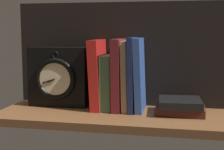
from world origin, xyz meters
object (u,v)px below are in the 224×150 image
at_px(book_red_requiem, 98,74).
at_px(framed_clock, 58,77).
at_px(book_tan_shortstories, 126,76).
at_px(book_stack_side, 180,106).
at_px(book_green_romantic, 109,82).
at_px(book_navy_bierce, 133,74).
at_px(book_maroon_dawkins, 119,75).
at_px(book_blue_modern, 139,75).

relative_size(book_red_requiem, framed_clock, 1.13).
bearing_deg(book_tan_shortstories, book_stack_side, -8.06).
bearing_deg(book_green_romantic, book_navy_bierce, 0.00).
bearing_deg(framed_clock, book_tan_shortstories, -0.09).
height_order(book_tan_shortstories, framed_clock, book_tan_shortstories).
xyz_separation_m(book_maroon_dawkins, book_tan_shortstories, (0.03, 0.00, -0.00)).
relative_size(book_blue_modern, book_stack_side, 1.53).
distance_m(book_blue_modern, framed_clock, 0.29).
distance_m(book_green_romantic, book_stack_side, 0.25).
distance_m(book_red_requiem, book_navy_bierce, 0.12).
relative_size(book_navy_bierce, book_blue_modern, 1.01).
xyz_separation_m(book_blue_modern, framed_clock, (-0.28, 0.00, -0.02)).
distance_m(book_green_romantic, book_tan_shortstories, 0.07).
relative_size(book_maroon_dawkins, book_blue_modern, 0.99).
height_order(book_green_romantic, book_tan_shortstories, book_tan_shortstories).
xyz_separation_m(book_maroon_dawkins, framed_clock, (-0.22, 0.00, -0.02)).
bearing_deg(book_stack_side, book_maroon_dawkins, 172.97).
xyz_separation_m(book_red_requiem, book_stack_side, (0.27, -0.03, -0.09)).
distance_m(book_maroon_dawkins, framed_clock, 0.22).
height_order(book_red_requiem, book_green_romantic, book_red_requiem).
xyz_separation_m(book_red_requiem, framed_clock, (-0.14, 0.00, -0.01)).
bearing_deg(book_stack_side, book_navy_bierce, 170.87).
height_order(book_blue_modern, book_stack_side, book_blue_modern).
bearing_deg(book_maroon_dawkins, book_tan_shortstories, 0.00).
bearing_deg(book_blue_modern, book_stack_side, -10.63).
distance_m(framed_clock, book_stack_side, 0.43).
height_order(book_red_requiem, book_tan_shortstories, book_red_requiem).
bearing_deg(book_maroon_dawkins, book_red_requiem, 180.00).
xyz_separation_m(book_green_romantic, book_maroon_dawkins, (0.03, 0.00, 0.03)).
relative_size(book_green_romantic, book_navy_bierce, 0.75).
xyz_separation_m(book_navy_bierce, book_blue_modern, (0.02, 0.00, -0.00)).
bearing_deg(book_maroon_dawkins, book_blue_modern, 0.00).
bearing_deg(book_stack_side, book_red_requiem, 174.78).
distance_m(book_red_requiem, book_stack_side, 0.29).
relative_size(book_maroon_dawkins, book_stack_side, 1.51).
distance_m(book_maroon_dawkins, book_tan_shortstories, 0.03).
bearing_deg(book_stack_side, book_green_romantic, 173.98).
xyz_separation_m(book_red_requiem, book_tan_shortstories, (0.10, 0.00, -0.00)).
height_order(book_tan_shortstories, book_navy_bierce, book_navy_bierce).
bearing_deg(book_tan_shortstories, book_blue_modern, 0.00).
relative_size(book_red_requiem, book_green_romantic, 1.28).
bearing_deg(book_stack_side, book_tan_shortstories, 171.94).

